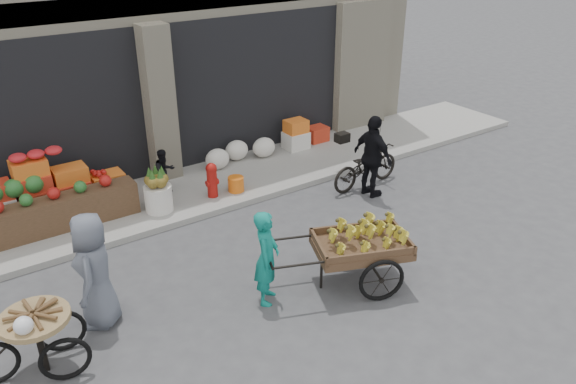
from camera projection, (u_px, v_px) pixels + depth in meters
ground at (304, 298)px, 8.36m from camera, size 80.00×80.00×0.00m
sidewalk at (185, 193)px, 11.36m from camera, size 18.00×2.20×0.12m
building at (99, 0)px, 12.79m from camera, size 14.00×6.45×7.00m
fruit_display at (49, 192)px, 10.03m from camera, size 3.10×1.12×1.24m
pineapple_bin at (159, 198)px, 10.47m from camera, size 0.52×0.52×0.50m
fire_hydrant at (212, 179)px, 10.93m from camera, size 0.22×0.22×0.71m
orange_bucket at (236, 184)px, 11.26m from camera, size 0.32×0.32×0.30m
right_bay_goods at (276, 142)px, 12.98m from camera, size 3.35×0.60×0.70m
seated_person at (164, 172)px, 11.02m from camera, size 0.51×0.43×0.93m
banana_cart at (358, 243)px, 8.38m from camera, size 2.53×1.71×0.99m
vendor_woman at (267, 258)px, 8.00m from camera, size 0.62×0.63×1.47m
tricycle_cart at (37, 334)px, 6.79m from camera, size 1.46×0.98×0.95m
vendor_grey at (95, 270)px, 7.52m from camera, size 0.87×0.98×1.69m
bicycle at (366, 166)px, 11.62m from camera, size 1.74×0.67×0.90m
cyclist at (373, 157)px, 11.05m from camera, size 0.45×1.00×1.68m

